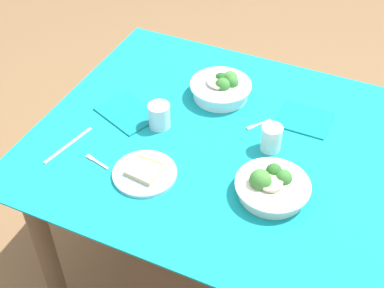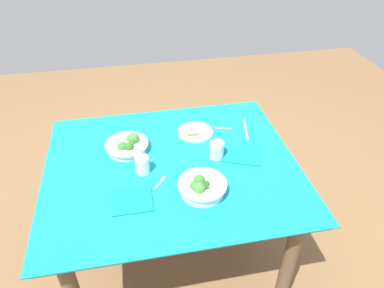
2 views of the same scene
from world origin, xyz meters
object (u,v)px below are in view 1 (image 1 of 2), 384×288
object	(u,v)px
broccoli_bowl_far	(271,186)
fork_by_near_bowl	(96,161)
bread_side_plate	(145,173)
table_knife_left	(68,145)
broccoli_bowl_near	(222,88)
water_glass_center	(159,116)
napkin_folded_upper	(304,119)
napkin_folded_lower	(128,113)
water_glass_side	(271,138)
fork_by_far_bowl	(258,125)

from	to	relation	value
broccoli_bowl_far	fork_by_near_bowl	world-z (taller)	broccoli_bowl_far
bread_side_plate	table_knife_left	xyz separation A→B (m)	(0.30, -0.01, -0.01)
broccoli_bowl_near	broccoli_bowl_far	bearing A→B (deg)	129.25
water_glass_center	napkin_folded_upper	distance (m)	0.51
napkin_folded_upper	napkin_folded_lower	bearing A→B (deg)	21.13
water_glass_side	table_knife_left	size ratio (longest dim) A/B	0.43
bread_side_plate	fork_by_far_bowl	bearing A→B (deg)	-123.27
broccoli_bowl_far	water_glass_center	world-z (taller)	broccoli_bowl_far
water_glass_center	fork_by_far_bowl	bearing A→B (deg)	-155.34
broccoli_bowl_far	table_knife_left	world-z (taller)	broccoli_bowl_far
fork_by_far_bowl	fork_by_near_bowl	xyz separation A→B (m)	(0.41, 0.39, 0.00)
water_glass_center	fork_by_near_bowl	bearing A→B (deg)	66.97
broccoli_bowl_far	napkin_folded_upper	world-z (taller)	broccoli_bowl_far
broccoli_bowl_near	napkin_folded_lower	bearing A→B (deg)	41.07
napkin_folded_lower	fork_by_near_bowl	bearing A→B (deg)	96.62
bread_side_plate	napkin_folded_upper	bearing A→B (deg)	-129.19
water_glass_center	fork_by_far_bowl	xyz separation A→B (m)	(-0.31, -0.14, -0.04)
water_glass_side	water_glass_center	bearing A→B (deg)	7.10
broccoli_bowl_near	napkin_folded_lower	xyz separation A→B (m)	(0.27, 0.23, -0.03)
broccoli_bowl_near	water_glass_side	distance (m)	0.32
broccoli_bowl_near	water_glass_side	bearing A→B (deg)	142.16
broccoli_bowl_near	napkin_folded_lower	distance (m)	0.35
fork_by_near_bowl	napkin_folded_lower	bearing A→B (deg)	-68.96
water_glass_center	broccoli_bowl_near	bearing A→B (deg)	-118.13
water_glass_side	napkin_folded_upper	xyz separation A→B (m)	(-0.06, -0.19, -0.04)
broccoli_bowl_near	water_glass_center	size ratio (longest dim) A/B	2.53
bread_side_plate	table_knife_left	world-z (taller)	bread_side_plate
fork_by_far_bowl	table_knife_left	world-z (taller)	same
water_glass_center	table_knife_left	xyz separation A→B (m)	(0.23, 0.22, -0.04)
broccoli_bowl_far	napkin_folded_lower	world-z (taller)	broccoli_bowl_far
broccoli_bowl_near	napkin_folded_upper	xyz separation A→B (m)	(-0.32, 0.01, -0.03)
table_knife_left	napkin_folded_lower	world-z (taller)	napkin_folded_lower
water_glass_side	fork_by_near_bowl	distance (m)	0.57
fork_by_far_bowl	table_knife_left	size ratio (longest dim) A/B	0.40
broccoli_bowl_near	fork_by_near_bowl	xyz separation A→B (m)	(0.24, 0.49, -0.03)
napkin_folded_upper	broccoli_bowl_near	bearing A→B (deg)	-1.13
bread_side_plate	napkin_folded_upper	distance (m)	0.61
fork_by_near_bowl	fork_by_far_bowl	bearing A→B (deg)	-122.47
broccoli_bowl_near	water_glass_side	size ratio (longest dim) A/B	2.48
water_glass_center	table_knife_left	size ratio (longest dim) A/B	0.42
water_glass_center	napkin_folded_lower	size ratio (longest dim) A/B	0.43
water_glass_center	water_glass_side	xyz separation A→B (m)	(-0.39, -0.05, 0.00)
water_glass_center	fork_by_far_bowl	size ratio (longest dim) A/B	1.05
broccoli_bowl_far	water_glass_side	world-z (taller)	broccoli_bowl_far
table_knife_left	napkin_folded_lower	xyz separation A→B (m)	(-0.10, -0.23, 0.00)
broccoli_bowl_near	napkin_folded_upper	bearing A→B (deg)	178.87
napkin_folded_upper	table_knife_left	bearing A→B (deg)	33.93
table_knife_left	water_glass_center	bearing A→B (deg)	-34.94
napkin_folded_upper	water_glass_side	bearing A→B (deg)	71.72
bread_side_plate	fork_by_near_bowl	xyz separation A→B (m)	(0.17, 0.02, -0.01)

